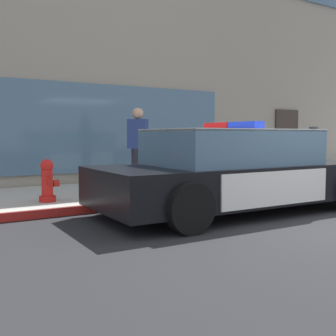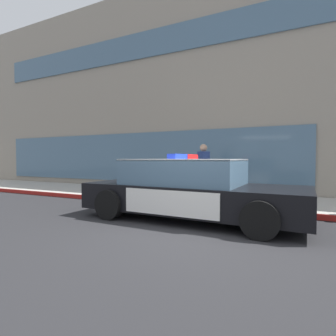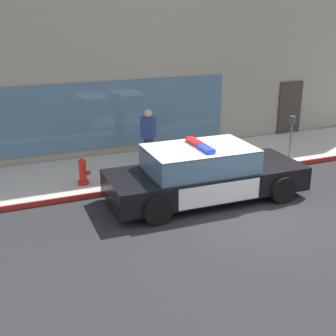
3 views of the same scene
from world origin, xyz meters
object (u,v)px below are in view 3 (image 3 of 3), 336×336
at_px(police_cruiser, 204,173).
at_px(fire_hydrant, 83,172).
at_px(parking_meter, 292,129).
at_px(pedestrian_on_sidewalk, 148,138).

relative_size(police_cruiser, fire_hydrant, 6.94).
xyz_separation_m(fire_hydrant, parking_meter, (6.50, -0.25, 0.58)).
relative_size(fire_hydrant, pedestrian_on_sidewalk, 0.42).
bearing_deg(pedestrian_on_sidewalk, police_cruiser, 56.45).
height_order(police_cruiser, parking_meter, police_cruiser).
bearing_deg(fire_hydrant, parking_meter, -2.23).
bearing_deg(police_cruiser, parking_meter, 23.23).
relative_size(police_cruiser, pedestrian_on_sidewalk, 2.95).
xyz_separation_m(pedestrian_on_sidewalk, parking_meter, (4.36, -1.02, 0.07)).
bearing_deg(pedestrian_on_sidewalk, fire_hydrant, -25.56).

